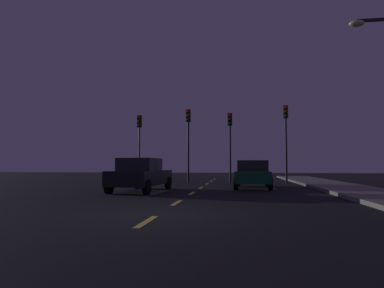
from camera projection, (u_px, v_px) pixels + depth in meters
ground_plane at (194, 192)px, 15.63m from camera, size 80.00×80.00×0.00m
sidewalk_curb_right at (365, 192)px, 14.64m from camera, size 3.00×40.00×0.15m
lane_stripe_nearest at (146, 222)px, 7.52m from camera, size 0.16×1.60×0.01m
lane_stripe_second at (177, 203)px, 11.28m from camera, size 0.16×1.60×0.01m
lane_stripe_third at (192, 193)px, 15.04m from camera, size 0.16×1.60×0.01m
lane_stripe_fourth at (201, 188)px, 18.80m from camera, size 0.16×1.60×0.01m
lane_stripe_fifth at (207, 184)px, 22.56m from camera, size 0.16×1.60×0.01m
lane_stripe_sixth at (211, 181)px, 26.31m from camera, size 0.16×1.60×0.01m
lane_stripe_seventh at (215, 179)px, 30.07m from camera, size 0.16×1.60×0.01m
traffic_signal_far_left at (139, 135)px, 24.86m from camera, size 0.32×0.38×4.93m
traffic_signal_center_left at (188, 132)px, 24.39m from camera, size 0.32×0.38×5.29m
traffic_signal_center_right at (230, 134)px, 23.98m from camera, size 0.32×0.38×4.96m
traffic_signal_far_right at (286, 129)px, 23.48m from camera, size 0.32×0.38×5.43m
car_stopped_ahead at (253, 174)px, 18.57m from camera, size 2.07×4.56×1.51m
car_adjacent_lane at (141, 175)px, 16.25m from camera, size 2.22×4.64×1.59m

